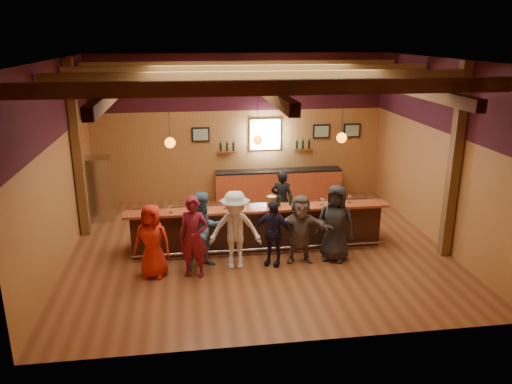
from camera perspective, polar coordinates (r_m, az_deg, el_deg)
The scene contains 27 objects.
room at distance 11.52m, azimuth 0.17°, elevation 8.50°, with size 9.04×9.00×4.52m.
bar_counter at distance 12.33m, azimuth 0.17°, elevation -3.88°, with size 6.30×1.07×1.11m.
back_bar_cabinet at distance 15.86m, azimuth 2.58°, elevation 0.89°, with size 4.00×0.52×0.95m.
window at distance 15.63m, azimuth 1.05°, elevation 6.60°, with size 0.95×0.09×0.95m.
framed_pictures at distance 15.77m, azimuth 4.19°, elevation 6.84°, with size 5.35×0.05×0.45m.
wine_shelves at distance 15.65m, azimuth 1.08°, elevation 5.01°, with size 3.00×0.18×0.30m.
pendant_lights at distance 11.56m, azimuth 0.21°, elevation 5.98°, with size 4.24×0.24×1.37m.
stainless_fridge at distance 14.62m, azimuth -17.43°, elevation 0.35°, with size 0.70×0.70×1.80m, color silver.
customer_orange at distance 10.93m, azimuth -11.79°, elevation -5.50°, with size 0.80×0.52×1.64m, color red.
customer_redvest at distance 10.76m, azimuth -7.14°, elevation -5.14°, with size 0.66×0.43×1.81m, color maroon.
customer_denim at distance 11.14m, azimuth -5.95°, elevation -4.39°, with size 0.86×0.67×1.77m, color teal.
customer_white at distance 11.07m, azimuth -2.40°, elevation -4.36°, with size 1.16×0.67×1.80m, color white.
customer_navy at distance 11.26m, azimuth 1.92°, elevation -4.70°, with size 0.90×0.37×1.53m, color black.
customer_brown at distance 11.41m, azimuth 5.09°, elevation -4.23°, with size 1.50×0.48×1.61m, color #655750.
customer_dark at distance 11.58m, azimuth 9.06°, elevation -3.53°, with size 0.88×0.57×1.81m, color black.
bartender at distance 13.36m, azimuth 2.96°, elevation -0.90°, with size 0.58×0.38×1.60m, color black.
ice_bucket at distance 11.87m, azimuth 1.79°, elevation -1.08°, with size 0.23×0.23×0.25m, color brown.
bottle_a at distance 11.92m, azimuth 2.68°, elevation -1.03°, with size 0.07×0.07×0.31m.
bottle_b at distance 11.99m, azimuth 3.99°, elevation -0.83°, with size 0.08×0.08×0.36m.
glass_a at distance 11.62m, azimuth -11.39°, elevation -1.88°, with size 0.08×0.08×0.17m.
glass_b at distance 11.62m, azimuth -9.72°, elevation -1.73°, with size 0.08×0.08×0.18m.
glass_c at distance 11.75m, azimuth -7.63°, elevation -1.44°, with size 0.08×0.08×0.17m.
glass_d at distance 11.71m, azimuth -3.59°, elevation -1.33°, with size 0.08×0.08×0.19m.
glass_e at distance 11.66m, azimuth -2.14°, elevation -1.34°, with size 0.09×0.09×0.20m.
glass_f at distance 11.94m, azimuth 5.15°, elevation -1.09°, with size 0.07×0.07×0.16m.
glass_g at distance 12.08m, azimuth 7.52°, elevation -0.88°, with size 0.08×0.08×0.18m.
glass_h at distance 12.33m, azimuth 10.64°, elevation -0.60°, with size 0.09×0.09×0.20m.
Camera 1 is at (-1.62, -11.20, 5.05)m, focal length 35.00 mm.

